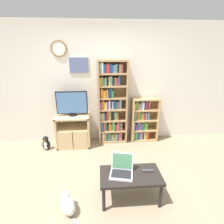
% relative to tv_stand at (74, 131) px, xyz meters
% --- Properties ---
extents(ground_plane, '(18.00, 18.00, 0.00)m').
position_rel_tv_stand_xyz_m(ground_plane, '(0.67, -1.57, -0.35)').
color(ground_plane, gray).
extents(wall_back, '(6.93, 0.09, 2.60)m').
position_rel_tv_stand_xyz_m(wall_back, '(0.66, 0.31, 0.95)').
color(wall_back, silver).
rests_on(wall_back, ground_plane).
extents(tv_stand, '(0.71, 0.49, 0.70)m').
position_rel_tv_stand_xyz_m(tv_stand, '(0.00, 0.00, 0.00)').
color(tv_stand, tan).
rests_on(tv_stand, ground_plane).
extents(television, '(0.65, 0.18, 0.52)m').
position_rel_tv_stand_xyz_m(television, '(0.01, 0.02, 0.61)').
color(television, black).
rests_on(television, tv_stand).
extents(bookshelf_tall, '(0.63, 0.28, 1.83)m').
position_rel_tv_stand_xyz_m(bookshelf_tall, '(0.84, 0.14, 0.54)').
color(bookshelf_tall, tan).
rests_on(bookshelf_tall, ground_plane).
extents(bookshelf_short, '(0.61, 0.27, 1.02)m').
position_rel_tv_stand_xyz_m(bookshelf_short, '(1.56, 0.15, 0.15)').
color(bookshelf_short, tan).
rests_on(bookshelf_short, ground_plane).
extents(coffee_table, '(0.84, 0.45, 0.41)m').
position_rel_tv_stand_xyz_m(coffee_table, '(0.98, -1.58, 0.00)').
color(coffee_table, black).
rests_on(coffee_table, ground_plane).
extents(laptop, '(0.36, 0.35, 0.26)m').
position_rel_tv_stand_xyz_m(laptop, '(0.86, -1.54, 0.12)').
color(laptop, silver).
rests_on(laptop, coffee_table).
extents(remote_near_laptop, '(0.16, 0.05, 0.02)m').
position_rel_tv_stand_xyz_m(remote_near_laptop, '(1.23, -1.54, 0.07)').
color(remote_near_laptop, '#38383A').
rests_on(remote_near_laptop, coffee_table).
extents(cat, '(0.43, 0.48, 0.28)m').
position_rel_tv_stand_xyz_m(cat, '(0.13, -1.74, -0.23)').
color(cat, white).
rests_on(cat, ground_plane).
extents(penguin_figurine, '(0.16, 0.15, 0.31)m').
position_rel_tv_stand_xyz_m(penguin_figurine, '(-0.58, -0.15, -0.21)').
color(penguin_figurine, black).
rests_on(penguin_figurine, ground_plane).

